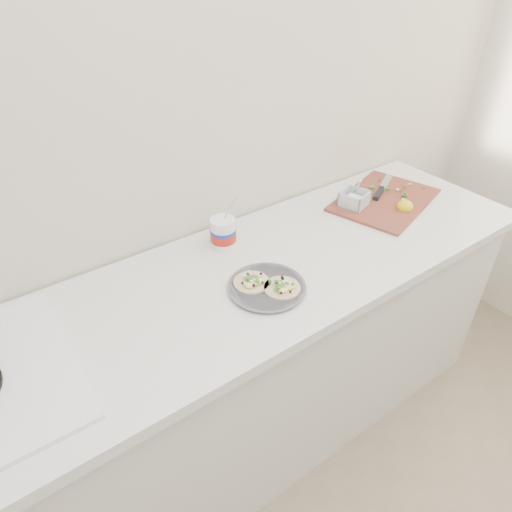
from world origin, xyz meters
TOP-DOWN VIEW (x-y plane):
  - counter at (0.00, 1.43)m, footprint 2.44×0.66m
  - taco_plate at (0.09, 1.32)m, footprint 0.25×0.25m
  - tub at (0.11, 1.61)m, footprint 0.09×0.09m
  - cutboard at (0.83, 1.50)m, footprint 0.54×0.44m

SIDE VIEW (x-z plane):
  - counter at x=0.00m, z-range 0.00..0.90m
  - taco_plate at x=0.09m, z-range 0.90..0.94m
  - cutboard at x=0.83m, z-range 0.88..0.95m
  - tub at x=0.11m, z-range 0.86..1.07m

